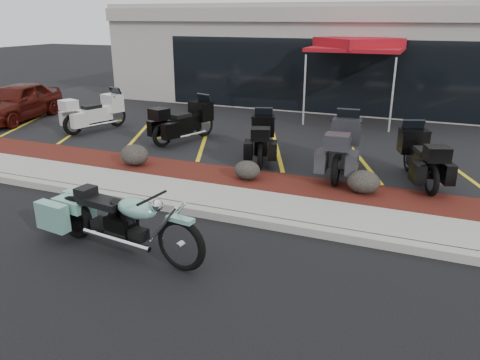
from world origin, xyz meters
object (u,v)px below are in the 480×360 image
at_px(hero_cruiser, 181,237).
at_px(parked_car, 17,102).
at_px(touring_white, 116,107).
at_px(popup_canopy, 358,46).
at_px(traffic_cone, 263,117).

height_order(hero_cruiser, parked_car, parked_car).
bearing_deg(touring_white, popup_canopy, -42.98).
bearing_deg(parked_car, touring_white, -2.42).
relative_size(hero_cruiser, parked_car, 0.84).
distance_m(hero_cruiser, popup_canopy, 11.14).
distance_m(touring_white, parked_car, 3.76).
height_order(touring_white, popup_canopy, popup_canopy).
distance_m(touring_white, popup_canopy, 8.12).
xyz_separation_m(parked_car, popup_canopy, (10.60, 4.43, 1.84)).
height_order(touring_white, traffic_cone, touring_white).
relative_size(touring_white, popup_canopy, 0.64).
bearing_deg(hero_cruiser, parked_car, 154.34).
bearing_deg(parked_car, traffic_cone, 7.62).
height_order(touring_white, parked_car, same).
bearing_deg(parked_car, popup_canopy, 12.44).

